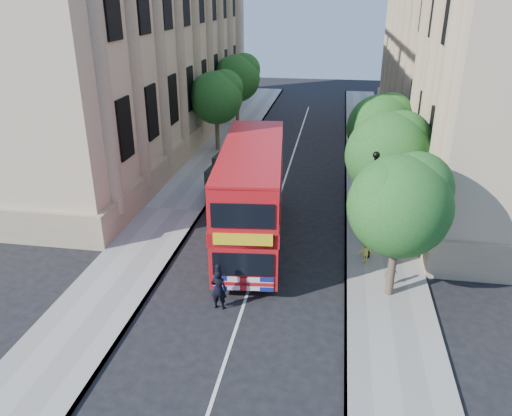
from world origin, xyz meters
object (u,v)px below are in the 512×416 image
at_px(box_van, 231,176).
at_px(lamp_post, 371,210).
at_px(police_constable, 219,289).
at_px(double_decker_bus, 252,193).
at_px(woman_pedestrian, 372,229).

bearing_deg(box_van, lamp_post, -35.93).
xyz_separation_m(box_van, police_constable, (1.99, -11.77, -0.43)).
bearing_deg(double_decker_bus, police_constable, -99.10).
distance_m(lamp_post, double_decker_bus, 5.67).
height_order(double_decker_bus, police_constable, double_decker_bus).
bearing_deg(box_van, double_decker_bus, -64.11).
bearing_deg(double_decker_bus, box_van, 105.26).
distance_m(double_decker_bus, box_van, 6.51).
relative_size(double_decker_bus, woman_pedestrian, 7.03).
bearing_deg(lamp_post, double_decker_bus, 171.46).
distance_m(box_van, police_constable, 11.95).
bearing_deg(police_constable, double_decker_bus, -91.30).
height_order(police_constable, woman_pedestrian, police_constable).
bearing_deg(lamp_post, woman_pedestrian, 79.20).
bearing_deg(box_van, police_constable, -75.78).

